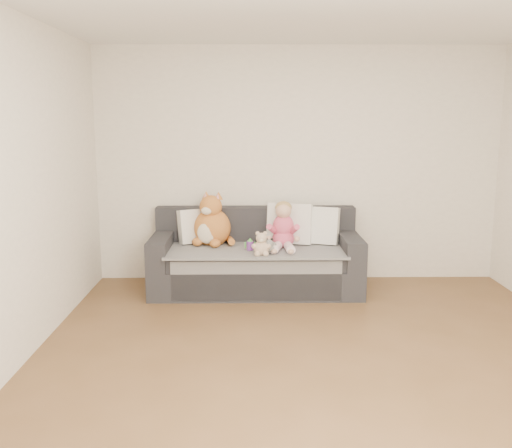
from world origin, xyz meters
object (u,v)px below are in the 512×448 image
Objects in this scene: sippy_cup at (250,244)px; teddy_bear at (261,246)px; toddler at (283,228)px; sofa at (256,261)px; plush_cat at (212,224)px.

teddy_bear is at bearing -62.68° from sippy_cup.
toddler is 0.40m from sippy_cup.
sofa is 17.45× the size of sippy_cup.
sippy_cup is (0.41, -0.29, -0.15)m from plush_cat.
sippy_cup is at bearing 116.18° from teddy_bear.
sofa is at bearing 72.05° from sippy_cup.
teddy_bear is (0.05, -0.41, 0.26)m from sofa.
toddler reaches higher than teddy_bear.
sofa is at bearing 10.22° from plush_cat.
sippy_cup is (-0.11, 0.22, -0.03)m from teddy_bear.
plush_cat reaches higher than sofa.
toddler is 2.04× the size of teddy_bear.
plush_cat is at bearing 172.00° from toddler.
sofa reaches higher than sippy_cup.
teddy_bear is (-0.24, -0.34, -0.11)m from toddler.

